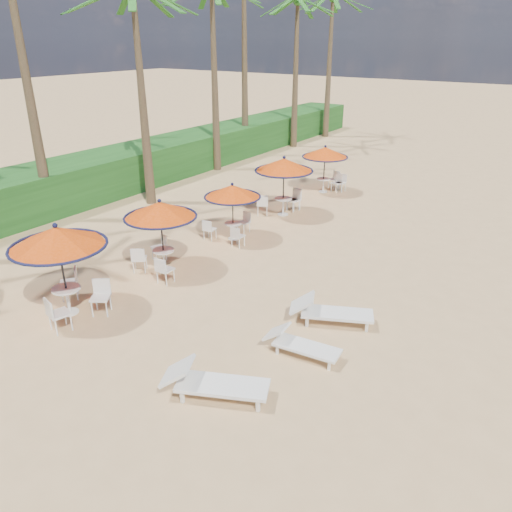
{
  "coord_description": "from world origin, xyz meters",
  "views": [
    {
      "loc": [
        5.34,
        -6.9,
        6.87
      ],
      "look_at": [
        -1.84,
        3.65,
        1.2
      ],
      "focal_mm": 35.0,
      "sensor_mm": 36.0,
      "label": 1
    }
  ],
  "objects": [
    {
      "name": "palm_7",
      "position": [
        -11.41,
        26.81,
        8.59
      ],
      "size": [
        5.0,
        5.0,
        9.4
      ],
      "color": "brown",
      "rests_on": "ground"
    },
    {
      "name": "ground",
      "position": [
        0.0,
        0.0,
        0.0
      ],
      "size": [
        160.0,
        160.0,
        0.0
      ],
      "primitive_type": "plane",
      "color": "tan",
      "rests_on": "ground"
    },
    {
      "name": "palm_6",
      "position": [
        -11.56,
        22.4,
        8.23
      ],
      "size": [
        5.0,
        5.0,
        9.02
      ],
      "color": "brown",
      "rests_on": "ground"
    },
    {
      "name": "scrub_hedge",
      "position": [
        -13.5,
        11.0,
        0.9
      ],
      "size": [
        3.0,
        40.0,
        1.8
      ],
      "primitive_type": "cube",
      "color": "#194716",
      "rests_on": "ground"
    },
    {
      "name": "station_1",
      "position": [
        -5.21,
        3.32,
        1.72
      ],
      "size": [
        2.26,
        2.26,
        2.36
      ],
      "color": "black",
      "rests_on": "ground"
    },
    {
      "name": "lounger_near",
      "position": [
        -0.07,
        -0.58,
        0.37
      ],
      "size": [
        2.3,
        1.55,
        0.79
      ],
      "rotation": [
        0.0,
        0.0,
        0.43
      ],
      "color": "white",
      "rests_on": "ground"
    },
    {
      "name": "station_2",
      "position": [
        -4.95,
        6.69,
        1.56
      ],
      "size": [
        2.04,
        2.04,
        2.13
      ],
      "color": "black",
      "rests_on": "ground"
    },
    {
      "name": "station_0",
      "position": [
        -5.36,
        -0.05,
        1.89
      ],
      "size": [
        2.47,
        2.47,
        2.58
      ],
      "color": "black",
      "rests_on": "ground"
    },
    {
      "name": "lounger_far",
      "position": [
        0.6,
        3.39,
        0.36
      ],
      "size": [
        2.21,
        1.51,
        0.76
      ],
      "rotation": [
        0.0,
        0.0,
        0.44
      ],
      "color": "white",
      "rests_on": "ground"
    },
    {
      "name": "palm_3",
      "position": [
        -10.56,
        8.12,
        7.88
      ],
      "size": [
        5.0,
        5.0,
        8.65
      ],
      "color": "brown",
      "rests_on": "ground"
    },
    {
      "name": "lounger_mid",
      "position": [
        0.68,
        1.74,
        0.31
      ],
      "size": [
        1.87,
        0.76,
        0.65
      ],
      "rotation": [
        0.0,
        0.0,
        0.11
      ],
      "color": "white",
      "rests_on": "ground"
    },
    {
      "name": "palm_4",
      "position": [
        -11.88,
        14.54,
        8.43
      ],
      "size": [
        5.0,
        5.0,
        9.24
      ],
      "color": "brown",
      "rests_on": "ground"
    },
    {
      "name": "station_3",
      "position": [
        -4.86,
        10.09,
        1.81
      ],
      "size": [
        2.37,
        2.37,
        2.48
      ],
      "color": "black",
      "rests_on": "ground"
    },
    {
      "name": "station_4",
      "position": [
        -4.91,
        14.04,
        1.63
      ],
      "size": [
        2.14,
        2.25,
        2.23
      ],
      "color": "black",
      "rests_on": "ground"
    }
  ]
}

